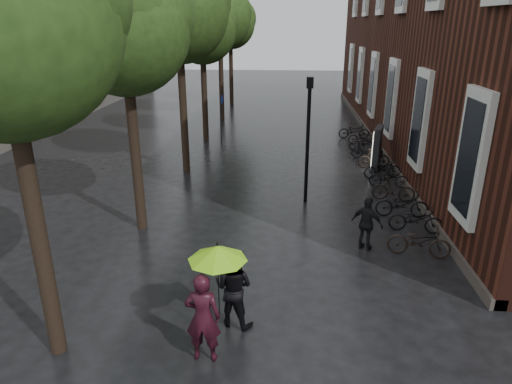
# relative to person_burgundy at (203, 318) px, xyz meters

# --- Properties ---
(brick_building) EXTENTS (10.20, 33.20, 12.00)m
(brick_building) POSITION_rel_person_burgundy_xyz_m (11.43, 18.49, 5.03)
(brick_building) COLOR #38160F
(brick_building) RESTS_ON ground
(street_trees) EXTENTS (4.33, 34.03, 8.91)m
(street_trees) POSITION_rel_person_burgundy_xyz_m (-3.03, 14.94, 5.38)
(street_trees) COLOR black
(street_trees) RESTS_ON ground
(person_burgundy) EXTENTS (0.71, 0.47, 1.92)m
(person_burgundy) POSITION_rel_person_burgundy_xyz_m (0.00, 0.00, 0.00)
(person_burgundy) COLOR black
(person_burgundy) RESTS_ON ground
(person_black) EXTENTS (1.08, 0.95, 1.85)m
(person_black) POSITION_rel_person_burgundy_xyz_m (0.46, 1.17, -0.04)
(person_black) COLOR black
(person_black) RESTS_ON ground
(lime_umbrella) EXTENTS (1.19, 1.19, 1.75)m
(lime_umbrella) POSITION_rel_person_burgundy_xyz_m (0.24, 0.50, 1.15)
(lime_umbrella) COLOR black
(lime_umbrella) RESTS_ON ground
(pedestrian_walking) EXTENTS (1.02, 0.85, 1.63)m
(pedestrian_walking) POSITION_rel_person_burgundy_xyz_m (3.94, 5.00, -0.15)
(pedestrian_walking) COLOR black
(pedestrian_walking) RESTS_ON ground
(parked_bicycles) EXTENTS (2.11, 14.98, 0.95)m
(parked_bicycles) POSITION_rel_person_burgundy_xyz_m (5.58, 11.64, -0.51)
(parked_bicycles) COLOR black
(parked_bicycles) RESTS_ON ground
(ad_lightbox) EXTENTS (0.30, 1.32, 1.99)m
(ad_lightbox) POSITION_rel_person_burgundy_xyz_m (5.61, 12.91, 0.04)
(ad_lightbox) COLOR black
(ad_lightbox) RESTS_ON ground
(lamp_post) EXTENTS (0.24, 0.24, 4.58)m
(lamp_post) POSITION_rel_person_burgundy_xyz_m (2.29, 8.69, 1.82)
(lamp_post) COLOR black
(lamp_post) RESTS_ON ground
(cycle_sign) EXTENTS (0.14, 0.48, 2.63)m
(cycle_sign) POSITION_rel_person_burgundy_xyz_m (-2.09, 17.55, 0.78)
(cycle_sign) COLOR #262628
(cycle_sign) RESTS_ON ground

